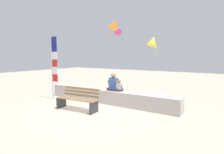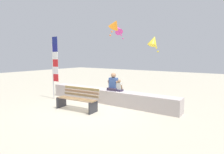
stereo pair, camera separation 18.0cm
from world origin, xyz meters
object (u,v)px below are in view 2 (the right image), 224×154
(park_bench, at_px, (78,99))
(kite_yellow, at_px, (153,41))
(person_adult, at_px, (113,84))
(kite_magenta, at_px, (118,29))
(person_child, at_px, (119,87))
(kite_orange, at_px, (115,24))
(flag_banner, at_px, (54,63))

(park_bench, bearing_deg, kite_yellow, 65.76)
(person_adult, xyz_separation_m, kite_magenta, (-1.69, 3.04, 2.84))
(person_adult, xyz_separation_m, kite_yellow, (0.96, 2.14, 1.97))
(park_bench, xyz_separation_m, person_adult, (0.69, 1.53, 0.50))
(person_child, bearing_deg, person_adult, -179.93)
(person_child, relative_size, kite_magenta, 0.56)
(person_child, height_order, kite_yellow, kite_yellow)
(person_adult, bearing_deg, kite_magenta, 119.11)
(park_bench, xyz_separation_m, kite_orange, (0.24, 2.31, 3.22))
(kite_yellow, bearing_deg, park_bench, -114.24)
(kite_yellow, bearing_deg, kite_orange, -136.10)
(kite_magenta, bearing_deg, kite_yellow, -18.70)
(flag_banner, xyz_separation_m, kite_magenta, (1.28, 3.85, 1.94))
(person_child, xyz_separation_m, kite_magenta, (-1.99, 3.04, 2.94))
(person_adult, height_order, flag_banner, flag_banner)
(kite_magenta, bearing_deg, flag_banner, -108.37)
(flag_banner, distance_m, kite_orange, 3.50)
(park_bench, height_order, person_adult, person_adult)
(park_bench, distance_m, flag_banner, 2.77)
(flag_banner, bearing_deg, person_adult, 15.35)
(park_bench, height_order, flag_banner, flag_banner)
(kite_orange, bearing_deg, person_child, -46.10)
(kite_yellow, bearing_deg, flag_banner, -143.10)
(person_child, distance_m, kite_magenta, 4.68)
(park_bench, height_order, kite_yellow, kite_yellow)
(park_bench, distance_m, kite_magenta, 5.75)
(person_adult, xyz_separation_m, person_child, (0.30, 0.00, -0.11))
(person_adult, relative_size, kite_yellow, 0.89)
(kite_orange, bearing_deg, flag_banner, -147.69)
(person_adult, xyz_separation_m, flag_banner, (-2.97, -0.82, 0.89))
(kite_orange, bearing_deg, kite_magenta, 118.83)
(park_bench, distance_m, person_child, 1.87)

